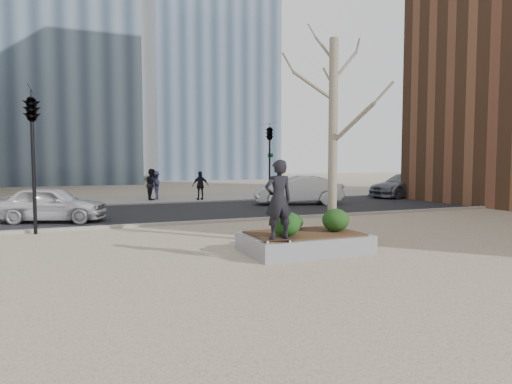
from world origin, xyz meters
name	(u,v)px	position (x,y,z in m)	size (l,w,h in m)	color
ground	(268,255)	(0.00, 0.00, 0.00)	(120.00, 120.00, 0.00)	tan
street	(178,212)	(0.00, 10.00, 0.01)	(60.00, 8.00, 0.02)	black
far_sidewalk	(152,199)	(0.00, 17.00, 0.01)	(60.00, 6.00, 0.02)	gray
planter	(304,243)	(1.00, 0.00, 0.23)	(3.00, 2.00, 0.45)	gray
planter_mulch	(304,233)	(1.00, 0.00, 0.47)	(2.70, 1.70, 0.04)	#382314
sycamore_tree	(333,104)	(2.00, 0.30, 3.79)	(2.80, 2.80, 6.60)	gray
shrub_left	(286,224)	(0.30, -0.38, 0.80)	(0.72, 0.72, 0.61)	#133E14
shrub_middle	(294,222)	(1.00, 0.55, 0.69)	(0.48, 0.48, 0.41)	black
shrub_right	(336,220)	(1.83, -0.15, 0.78)	(0.69, 0.69, 0.59)	#183C13
skateboard	(278,241)	(-0.10, -0.81, 0.49)	(0.78, 0.20, 0.07)	black
skateboarder	(278,200)	(-0.10, -0.81, 1.43)	(0.66, 0.43, 1.80)	black
police_car	(52,204)	(-5.12, 8.35, 0.69)	(1.58, 3.91, 1.33)	silver
car_silver	(298,190)	(6.51, 10.96, 0.76)	(1.57, 4.51, 1.49)	#A7ABB0
car_third	(405,185)	(14.82, 12.58, 0.75)	(2.05, 5.04, 1.46)	slate
pedestrian_a	(152,184)	(-0.10, 16.43, 0.93)	(0.88, 0.68, 1.81)	black
pedestrian_b	(155,185)	(0.14, 16.72, 0.87)	(1.09, 0.63, 1.69)	#3F4372
pedestrian_c	(201,185)	(2.52, 15.49, 0.85)	(0.97, 0.40, 1.66)	black
traffic_light_near	(33,162)	(-5.50, 5.60, 2.25)	(0.60, 2.48, 4.50)	black
traffic_light_far	(270,161)	(6.50, 14.60, 2.25)	(0.60, 2.48, 4.50)	black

